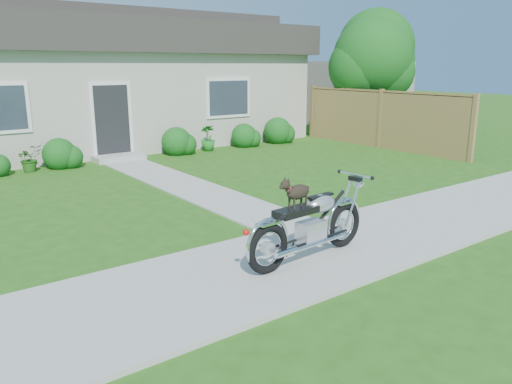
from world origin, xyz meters
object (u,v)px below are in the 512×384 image
potted_plant_left (29,158)px  potted_plant_right (208,138)px  tree_far (379,51)px  tree_near (376,62)px  fence (380,119)px  house (119,80)px  motorcycle_with_dog (311,223)px

potted_plant_left → potted_plant_right: (5.32, 0.00, 0.07)m
potted_plant_right → tree_far: bearing=8.0°
tree_near → fence: bearing=-133.0°
fence → potted_plant_right: (-4.87, 2.80, -0.53)m
potted_plant_right → fence: bearing=-29.9°
house → tree_near: (7.66, -4.79, 0.60)m
tree_far → potted_plant_left: tree_far is taller
fence → potted_plant_left: (-10.19, 2.80, -0.60)m
house → motorcycle_with_dog: size_ratio=5.66×
fence → tree_near: tree_near is taller
potted_plant_right → motorcycle_with_dog: 9.50m
tree_far → motorcycle_with_dog: bearing=-142.7°
tree_far → motorcycle_with_dog: tree_far is taller
house → tree_near: 9.05m
potted_plant_right → motorcycle_with_dog: size_ratio=0.37×
potted_plant_right → potted_plant_left: bearing=180.0°
tree_near → motorcycle_with_dog: size_ratio=1.93×
tree_far → potted_plant_right: 10.04m
tree_near → motorcycle_with_dog: 12.57m
fence → motorcycle_with_dog: (-8.56, -5.95, -0.38)m
potted_plant_right → house: bearing=112.5°
potted_plant_left → potted_plant_right: size_ratio=0.83×
house → tree_far: size_ratio=2.50×
potted_plant_left → motorcycle_with_dog: motorcycle_with_dog is taller
potted_plant_right → motorcycle_with_dog: (-3.68, -8.75, 0.15)m
tree_far → motorcycle_with_dog: size_ratio=2.26×
tree_far → potted_plant_right: (-9.54, -1.34, -2.82)m
house → tree_far: 11.22m
tree_far → potted_plant_right: tree_far is taller
motorcycle_with_dog → tree_far: bearing=33.1°
tree_far → motorcycle_with_dog: (-13.22, -10.09, -2.67)m
fence → tree_near: bearing=47.0°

